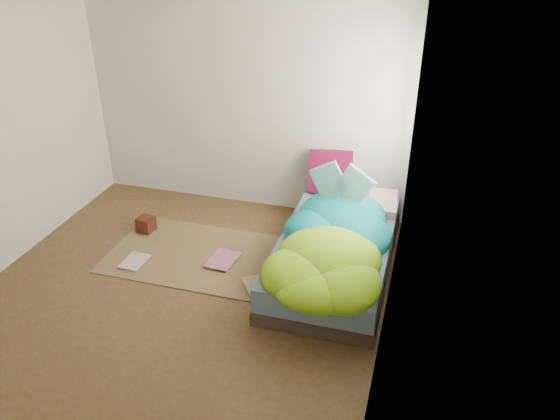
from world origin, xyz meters
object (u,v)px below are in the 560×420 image
Objects in this scene: open_book at (342,174)px; wooden_box at (146,224)px; pillow_magenta at (331,171)px; floor_book_a at (125,260)px; bed at (335,253)px; floor_book_b at (211,258)px.

open_book reaches higher than wooden_box.
pillow_magenta is 2.25m from floor_book_a.
open_book is 2.13m from wooden_box.
floor_book_a is (-1.91, -0.77, -0.81)m from open_book.
bed reaches higher than floor_book_a.
floor_book_a is at bearing -82.84° from wooden_box.
pillow_magenta is 0.87× the size of open_book.
bed is 4.50× the size of pillow_magenta.
wooden_box is 0.91m from floor_book_b.
bed reaches higher than floor_book_b.
bed is 0.73m from open_book.
pillow_magenta reaches higher than bed.
floor_book_b is at bearing -147.17° from open_book.
pillow_magenta is 0.70m from open_book.
bed is at bearing -85.02° from pillow_magenta.
wooden_box reaches higher than floor_book_a.
wooden_box is at bearing 98.22° from floor_book_a.
open_book is 1.51× the size of floor_book_b.
open_book is (-0.03, 0.30, 0.67)m from bed.
bed is at bearing -75.54° from open_book.
wooden_box reaches higher than floor_book_b.
pillow_magenta reaches higher than floor_book_b.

